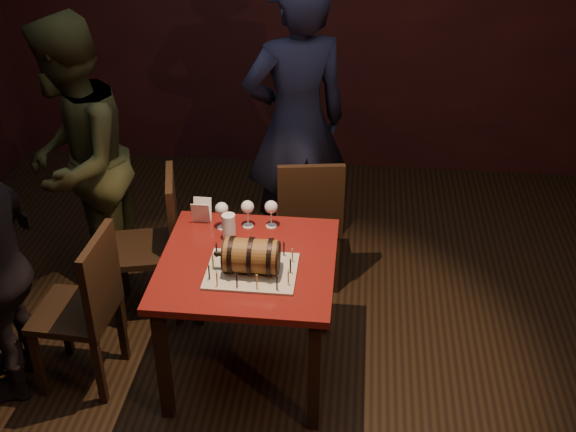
# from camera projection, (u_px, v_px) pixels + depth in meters

# --- Properties ---
(room_shell) EXTENTS (5.04, 5.04, 2.80)m
(room_shell) POSITION_uv_depth(u_px,v_px,m) (269.00, 140.00, 3.42)
(room_shell) COLOR black
(room_shell) RESTS_ON ground
(pub_table) EXTENTS (0.90, 0.90, 0.75)m
(pub_table) POSITION_uv_depth(u_px,v_px,m) (248.00, 278.00, 3.75)
(pub_table) COLOR #510E0D
(pub_table) RESTS_ON ground
(cake_board) EXTENTS (0.45, 0.35, 0.01)m
(cake_board) POSITION_uv_depth(u_px,v_px,m) (252.00, 271.00, 3.61)
(cake_board) COLOR #ADA58B
(cake_board) RESTS_ON pub_table
(barrel_cake) EXTENTS (0.33, 0.19, 0.19)m
(barrel_cake) POSITION_uv_depth(u_px,v_px,m) (251.00, 256.00, 3.56)
(barrel_cake) COLOR brown
(barrel_cake) RESTS_ON cake_board
(birthday_candles) EXTENTS (0.40, 0.30, 0.09)m
(birthday_candles) POSITION_uv_depth(u_px,v_px,m) (251.00, 263.00, 3.58)
(birthday_candles) COLOR #DBC783
(birthday_candles) RESTS_ON cake_board
(wine_glass_left) EXTENTS (0.07, 0.07, 0.16)m
(wine_glass_left) POSITION_uv_depth(u_px,v_px,m) (222.00, 210.00, 3.90)
(wine_glass_left) COLOR silver
(wine_glass_left) RESTS_ON pub_table
(wine_glass_mid) EXTENTS (0.07, 0.07, 0.16)m
(wine_glass_mid) POSITION_uv_depth(u_px,v_px,m) (248.00, 208.00, 3.92)
(wine_glass_mid) COLOR silver
(wine_glass_mid) RESTS_ON pub_table
(wine_glass_right) EXTENTS (0.07, 0.07, 0.16)m
(wine_glass_right) POSITION_uv_depth(u_px,v_px,m) (271.00, 208.00, 3.91)
(wine_glass_right) COLOR silver
(wine_glass_right) RESTS_ON pub_table
(pint_of_ale) EXTENTS (0.07, 0.07, 0.15)m
(pint_of_ale) POSITION_uv_depth(u_px,v_px,m) (229.00, 228.00, 3.83)
(pint_of_ale) COLOR silver
(pint_of_ale) RESTS_ON pub_table
(menu_card) EXTENTS (0.10, 0.05, 0.13)m
(menu_card) POSITION_uv_depth(u_px,v_px,m) (202.00, 211.00, 3.99)
(menu_card) COLOR white
(menu_card) RESTS_ON pub_table
(chair_back) EXTENTS (0.46, 0.46, 0.93)m
(chair_back) POSITION_uv_depth(u_px,v_px,m) (309.00, 216.00, 4.50)
(chair_back) COLOR black
(chair_back) RESTS_ON ground
(chair_left_rear) EXTENTS (0.48, 0.48, 0.93)m
(chair_left_rear) POSITION_uv_depth(u_px,v_px,m) (158.00, 238.00, 4.29)
(chair_left_rear) COLOR black
(chair_left_rear) RESTS_ON ground
(chair_left_front) EXTENTS (0.42, 0.42, 0.93)m
(chair_left_front) POSITION_uv_depth(u_px,v_px,m) (87.00, 303.00, 3.76)
(chair_left_front) COLOR black
(chair_left_front) RESTS_ON ground
(person_back) EXTENTS (0.82, 0.70, 1.91)m
(person_back) POSITION_uv_depth(u_px,v_px,m) (296.00, 125.00, 4.64)
(person_back) COLOR #1A1D35
(person_back) RESTS_ON ground
(person_left_rear) EXTENTS (0.74, 0.92, 1.78)m
(person_left_rear) POSITION_uv_depth(u_px,v_px,m) (76.00, 163.00, 4.32)
(person_left_rear) COLOR #34371B
(person_left_rear) RESTS_ON ground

